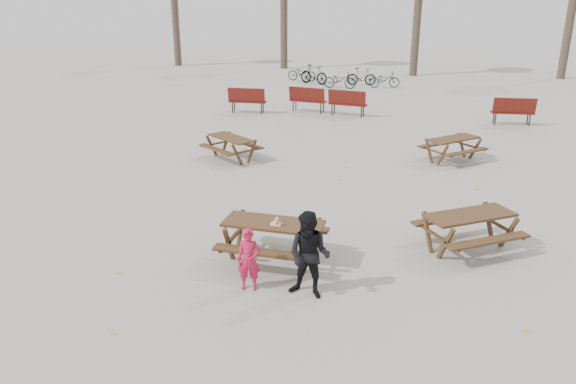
% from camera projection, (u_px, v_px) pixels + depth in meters
% --- Properties ---
extents(ground, '(80.00, 80.00, 0.00)m').
position_uv_depth(ground, '(274.00, 261.00, 10.35)').
color(ground, gray).
rests_on(ground, ground).
extents(main_picnic_table, '(1.80, 1.45, 0.78)m').
position_uv_depth(main_picnic_table, '(273.00, 232.00, 10.15)').
color(main_picnic_table, '#362113').
rests_on(main_picnic_table, ground).
extents(food_tray, '(0.18, 0.11, 0.03)m').
position_uv_depth(food_tray, '(276.00, 224.00, 9.94)').
color(food_tray, white).
rests_on(food_tray, main_picnic_table).
extents(bread_roll, '(0.14, 0.06, 0.05)m').
position_uv_depth(bread_roll, '(276.00, 222.00, 9.93)').
color(bread_roll, tan).
rests_on(bread_roll, food_tray).
extents(soda_bottle, '(0.07, 0.07, 0.17)m').
position_uv_depth(soda_bottle, '(277.00, 222.00, 9.89)').
color(soda_bottle, silver).
rests_on(soda_bottle, main_picnic_table).
extents(child, '(0.44, 0.33, 1.08)m').
position_uv_depth(child, '(249.00, 260.00, 9.20)').
color(child, '#BB173E').
rests_on(child, ground).
extents(adult, '(0.77, 0.63, 1.46)m').
position_uv_depth(adult, '(309.00, 255.00, 8.93)').
color(adult, black).
rests_on(adult, ground).
extents(picnic_table_east, '(2.19, 2.12, 0.74)m').
position_uv_depth(picnic_table_east, '(468.00, 232.00, 10.67)').
color(picnic_table_east, '#362113').
rests_on(picnic_table_east, ground).
extents(picnic_table_north, '(1.97, 1.89, 0.66)m').
position_uv_depth(picnic_table_north, '(231.00, 148.00, 16.38)').
color(picnic_table_north, '#362113').
rests_on(picnic_table_north, ground).
extents(picnic_table_far, '(2.01, 2.02, 0.68)m').
position_uv_depth(picnic_table_far, '(452.00, 149.00, 16.23)').
color(picnic_table_far, '#362113').
rests_on(picnic_table_far, ground).
extents(park_bench_row, '(11.64, 1.43, 1.03)m').
position_uv_depth(park_bench_row, '(350.00, 103.00, 21.87)').
color(park_bench_row, maroon).
rests_on(park_bench_row, ground).
extents(bicycle_row, '(6.16, 2.50, 0.98)m').
position_uv_depth(bicycle_row, '(337.00, 77.00, 28.97)').
color(bicycle_row, black).
rests_on(bicycle_row, ground).
extents(fallen_leaves, '(11.00, 11.00, 0.01)m').
position_uv_depth(fallen_leaves, '(327.00, 214.00, 12.49)').
color(fallen_leaves, gold).
rests_on(fallen_leaves, ground).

